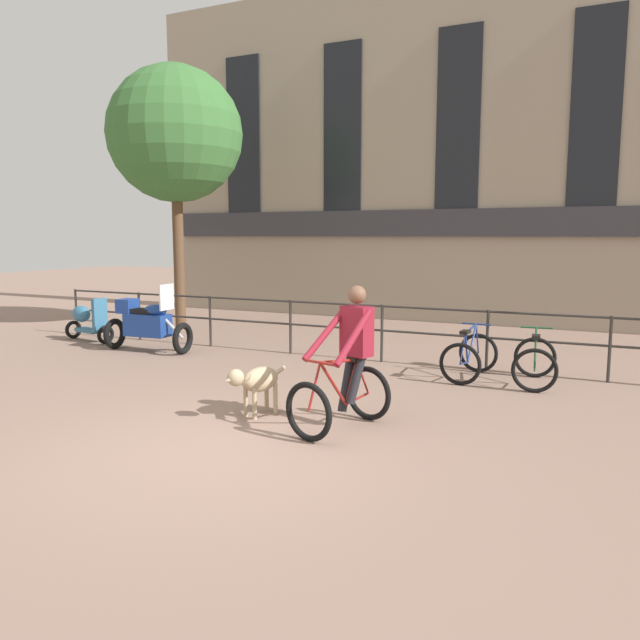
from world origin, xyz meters
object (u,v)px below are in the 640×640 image
cyclist_with_bike (347,365)px  parked_bicycle_near_lamp (470,357)px  parked_bicycle_mid_left (535,362)px  dog (256,381)px  parked_motorcycle (147,323)px  parked_scooter (87,320)px

cyclist_with_bike → parked_bicycle_near_lamp: size_ratio=1.48×
cyclist_with_bike → parked_bicycle_mid_left: cyclist_with_bike is taller
dog → parked_bicycle_mid_left: size_ratio=0.81×
dog → cyclist_with_bike: bearing=22.7°
dog → parked_motorcycle: bearing=164.8°
cyclist_with_bike → parked_scooter: bearing=172.8°
cyclist_with_bike → parked_bicycle_mid_left: size_ratio=1.45×
parked_motorcycle → parked_scooter: 2.04m
cyclist_with_bike → dog: 1.26m
parked_bicycle_near_lamp → parked_motorcycle: bearing=7.0°
cyclist_with_bike → dog: cyclist_with_bike is taller
parked_motorcycle → parked_bicycle_mid_left: size_ratio=1.51×
parked_bicycle_near_lamp → parked_bicycle_mid_left: (1.00, 0.00, 0.00)m
parked_motorcycle → parked_bicycle_near_lamp: 6.28m
cyclist_with_bike → parked_scooter: size_ratio=1.27×
parked_bicycle_mid_left → cyclist_with_bike: bearing=55.0°
cyclist_with_bike → parked_motorcycle: (-5.49, 2.85, -0.20)m
parked_motorcycle → parked_scooter: parked_motorcycle is taller
dog → parked_motorcycle: parked_motorcycle is taller
parked_bicycle_mid_left → parked_scooter: size_ratio=0.88×
cyclist_with_bike → parked_scooter: cyclist_with_bike is taller
dog → parked_motorcycle: size_ratio=0.53×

